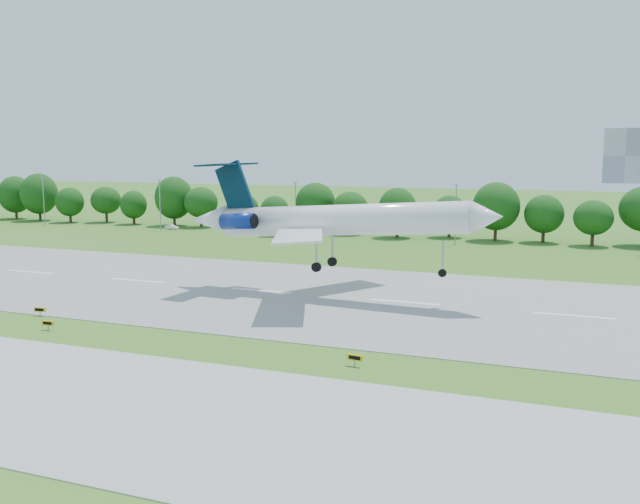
% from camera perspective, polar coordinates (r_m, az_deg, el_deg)
% --- Properties ---
extents(ground, '(600.00, 600.00, 0.00)m').
position_cam_1_polar(ground, '(75.82, -13.28, -6.49)').
color(ground, '#32671B').
rests_on(ground, ground).
extents(runway, '(400.00, 45.00, 0.08)m').
position_cam_1_polar(runway, '(96.76, -4.75, -3.12)').
color(runway, gray).
rests_on(runway, ground).
extents(taxiway, '(400.00, 23.00, 0.08)m').
position_cam_1_polar(taxiway, '(62.60, -22.93, -10.01)').
color(taxiway, '#ADADA8').
rests_on(taxiway, ground).
extents(tree_line, '(288.40, 8.40, 10.40)m').
position_cam_1_polar(tree_line, '(158.18, 6.16, 3.47)').
color(tree_line, '#382314').
rests_on(tree_line, ground).
extents(light_poles, '(175.90, 0.25, 12.19)m').
position_cam_1_polar(light_poles, '(149.34, 4.20, 3.28)').
color(light_poles, gray).
rests_on(light_poles, ground).
extents(airliner, '(42.91, 31.17, 14.01)m').
position_cam_1_polar(airliner, '(91.64, 0.43, 2.65)').
color(airliner, white).
rests_on(airliner, ground).
extents(taxi_sign_left, '(1.45, 0.29, 1.02)m').
position_cam_1_polar(taxi_sign_left, '(80.92, -20.94, -5.35)').
color(taxi_sign_left, gray).
rests_on(taxi_sign_left, ground).
extents(taxi_sign_centre, '(1.44, 0.40, 1.01)m').
position_cam_1_polar(taxi_sign_centre, '(88.00, -21.50, -4.32)').
color(taxi_sign_centre, gray).
rests_on(taxi_sign_centre, ground).
extents(taxi_sign_right, '(1.53, 0.39, 1.07)m').
position_cam_1_polar(taxi_sign_right, '(63.34, 2.79, -8.44)').
color(taxi_sign_right, gray).
rests_on(taxi_sign_right, ground).
extents(service_vehicle_a, '(3.56, 1.69, 1.13)m').
position_cam_1_polar(service_vehicle_a, '(175.93, -11.77, 1.97)').
color(service_vehicle_a, silver).
rests_on(service_vehicle_a, ground).
extents(service_vehicle_b, '(3.78, 2.31, 1.20)m').
position_cam_1_polar(service_vehicle_b, '(156.92, -4.27, 1.41)').
color(service_vehicle_b, silver).
rests_on(service_vehicle_b, ground).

